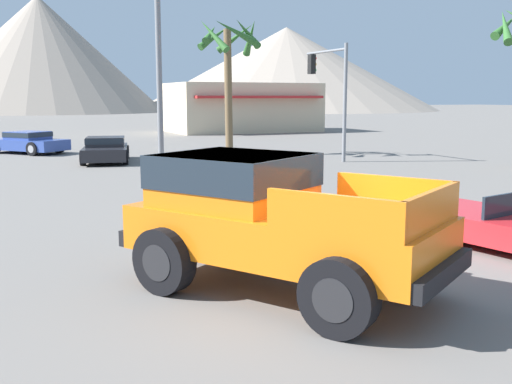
{
  "coord_description": "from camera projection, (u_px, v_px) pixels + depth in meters",
  "views": [
    {
      "loc": [
        -4.28,
        -7.33,
        2.8
      ],
      "look_at": [
        -0.47,
        1.14,
        1.32
      ],
      "focal_mm": 42.0,
      "sensor_mm": 36.0,
      "label": 1
    }
  ],
  "objects": [
    {
      "name": "distant_mountain_range",
      "position": [
        28.0,
        63.0,
        110.41
      ],
      "size": [
        164.3,
        70.55,
        20.88
      ],
      "color": "gray",
      "rests_on": "ground_plane"
    },
    {
      "name": "street_lamp_post",
      "position": [
        158.0,
        11.0,
        14.1
      ],
      "size": [
        0.9,
        0.24,
        8.05
      ],
      "color": "slate",
      "rests_on": "ground_plane"
    },
    {
      "name": "traffic_light_main",
      "position": [
        329.0,
        80.0,
        26.74
      ],
      "size": [
        0.38,
        3.42,
        5.06
      ],
      "rotation": [
        0.0,
        0.0,
        1.57
      ],
      "color": "slate",
      "rests_on": "ground_plane"
    },
    {
      "name": "palm_tree_tall",
      "position": [
        229.0,
        52.0,
        28.29
      ],
      "size": [
        3.05,
        3.16,
        6.43
      ],
      "color": "brown",
      "rests_on": "ground_plane"
    },
    {
      "name": "parked_car_blue",
      "position": [
        27.0,
        142.0,
        29.88
      ],
      "size": [
        4.01,
        4.34,
        1.1
      ],
      "rotation": [
        0.0,
        0.0,
        0.69
      ],
      "color": "#334C9E",
      "rests_on": "ground_plane"
    },
    {
      "name": "storefront_building",
      "position": [
        243.0,
        108.0,
        48.49
      ],
      "size": [
        11.59,
        7.15,
        3.87
      ],
      "color": "beige",
      "rests_on": "ground_plane"
    },
    {
      "name": "ground_plane",
      "position": [
        317.0,
        290.0,
        8.78
      ],
      "size": [
        320.0,
        320.0,
        0.0
      ],
      "primitive_type": "plane",
      "color": "slate"
    },
    {
      "name": "parked_car_dark",
      "position": [
        106.0,
        149.0,
        25.99
      ],
      "size": [
        2.66,
        4.33,
        1.08
      ],
      "rotation": [
        0.0,
        0.0,
        2.91
      ],
      "color": "#232328",
      "rests_on": "ground_plane"
    },
    {
      "name": "orange_pickup_truck",
      "position": [
        267.0,
        214.0,
        8.71
      ],
      "size": [
        4.14,
        5.07,
        1.96
      ],
      "rotation": [
        0.0,
        0.0,
        0.55
      ],
      "color": "orange",
      "rests_on": "ground_plane"
    }
  ]
}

